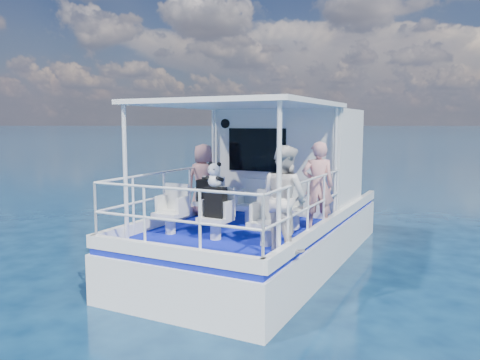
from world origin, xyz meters
name	(u,v)px	position (x,y,z in m)	size (l,w,h in m)	color
ground	(245,273)	(0.00, 0.00, 0.00)	(2000.00, 2000.00, 0.00)	#081E3B
hull	(266,260)	(0.00, 1.00, 0.00)	(3.00, 7.00, 1.60)	white
deck	(266,219)	(0.00, 1.00, 0.85)	(2.90, 6.90, 0.10)	#0A1391
cabin	(289,159)	(0.00, 2.30, 2.00)	(2.85, 2.00, 2.20)	white
canopy	(240,104)	(0.00, -0.20, 3.14)	(3.00, 3.20, 0.08)	white
canopy_posts	(239,169)	(0.00, -0.25, 2.00)	(2.77, 2.97, 2.20)	white
railings	(230,204)	(0.00, -0.58, 1.40)	(2.84, 3.59, 1.00)	white
seat_port_fwd	(208,211)	(-0.90, 0.20, 1.09)	(0.48, 0.46, 0.38)	silver
seat_center_fwd	(250,214)	(0.00, 0.20, 1.09)	(0.48, 0.46, 0.38)	silver
seat_stbd_fwd	(295,219)	(0.90, 0.20, 1.09)	(0.48, 0.46, 0.38)	silver
seat_port_aft	(170,223)	(-0.90, -1.10, 1.09)	(0.48, 0.46, 0.38)	silver
seat_center_aft	(216,228)	(0.00, -1.10, 1.09)	(0.48, 0.46, 0.38)	silver
seat_stbd_aft	(266,234)	(0.90, -1.10, 1.09)	(0.48, 0.46, 0.38)	silver
passenger_port_fwd	(204,180)	(-1.25, 0.61, 1.64)	(0.55, 0.40, 1.48)	tan
passenger_stbd_fwd	(318,185)	(1.25, 0.43, 1.69)	(0.58, 0.38, 1.58)	pink
passenger_stbd_aft	(284,198)	(1.25, -1.22, 1.69)	(0.77, 0.60, 1.58)	silver
backpack_port	(206,191)	(-0.92, 0.13, 1.49)	(0.33, 0.18, 0.43)	black
backpack_center	(216,202)	(0.03, -1.15, 1.53)	(0.33, 0.19, 0.49)	black
compact_camera	(204,179)	(-0.93, 0.11, 1.73)	(0.09, 0.05, 0.05)	black
panda	(215,175)	(0.02, -1.15, 1.98)	(0.26, 0.22, 0.40)	silver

